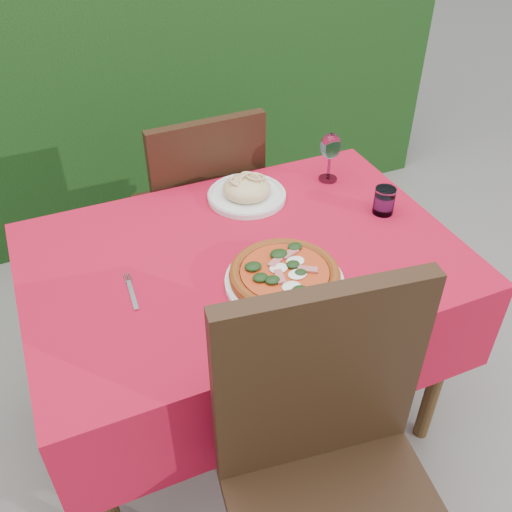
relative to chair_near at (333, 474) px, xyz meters
name	(u,v)px	position (x,y,z in m)	size (l,w,h in m)	color
ground	(246,410)	(0.05, 0.65, -0.61)	(60.00, 60.00, 0.00)	slate
hedge	(117,38)	(0.05, 2.20, 0.31)	(3.20, 0.55, 1.78)	black
dining_table	(244,292)	(0.05, 0.65, -0.01)	(1.26, 0.86, 0.75)	#492E17
chair_near	(333,474)	(0.00, 0.00, 0.00)	(0.54, 0.54, 1.06)	black
chair_far	(202,206)	(0.11, 1.23, -0.06)	(0.44, 0.44, 0.95)	black
pizza_plate	(285,276)	(0.10, 0.48, 0.17)	(0.34, 0.34, 0.06)	white
pasta_plate	(247,191)	(0.18, 0.92, 0.17)	(0.26, 0.26, 0.07)	silver
water_glass	(384,202)	(0.55, 0.67, 0.18)	(0.07, 0.07, 0.09)	white
wine_glass	(331,148)	(0.48, 0.92, 0.27)	(0.07, 0.07, 0.18)	silver
fork	(132,295)	(-0.29, 0.60, 0.15)	(0.02, 0.16, 0.00)	#B6B7BD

